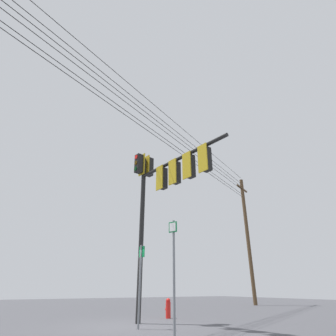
{
  "coord_description": "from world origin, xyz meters",
  "views": [
    {
      "loc": [
        10.25,
        -4.38,
        1.22
      ],
      "look_at": [
        1.29,
        0.89,
        5.81
      ],
      "focal_mm": 29.16,
      "sensor_mm": 36.0,
      "label": 1
    }
  ],
  "objects_px": {
    "route_sign_primary": "(174,266)",
    "route_sign_secondary": "(140,277)",
    "utility_pole_wooden": "(247,235)",
    "fire_hydrant": "(168,308)"
  },
  "relations": [
    {
      "from": "route_sign_primary",
      "to": "route_sign_secondary",
      "type": "bearing_deg",
      "value": -179.96
    },
    {
      "from": "route_sign_primary",
      "to": "fire_hydrant",
      "type": "height_order",
      "value": "route_sign_primary"
    },
    {
      "from": "utility_pole_wooden",
      "to": "fire_hydrant",
      "type": "xyz_separation_m",
      "value": [
        5.34,
        -11.15,
        -5.04
      ]
    },
    {
      "from": "utility_pole_wooden",
      "to": "route_sign_primary",
      "type": "height_order",
      "value": "utility_pole_wooden"
    },
    {
      "from": "route_sign_secondary",
      "to": "route_sign_primary",
      "type": "bearing_deg",
      "value": 0.04
    },
    {
      "from": "route_sign_primary",
      "to": "fire_hydrant",
      "type": "distance_m",
      "value": 5.58
    },
    {
      "from": "utility_pole_wooden",
      "to": "route_sign_primary",
      "type": "distance_m",
      "value": 17.43
    },
    {
      "from": "utility_pole_wooden",
      "to": "route_sign_primary",
      "type": "relative_size",
      "value": 3.38
    },
    {
      "from": "fire_hydrant",
      "to": "route_sign_secondary",
      "type": "height_order",
      "value": "route_sign_secondary"
    },
    {
      "from": "utility_pole_wooden",
      "to": "fire_hydrant",
      "type": "relative_size",
      "value": 13.07
    }
  ]
}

